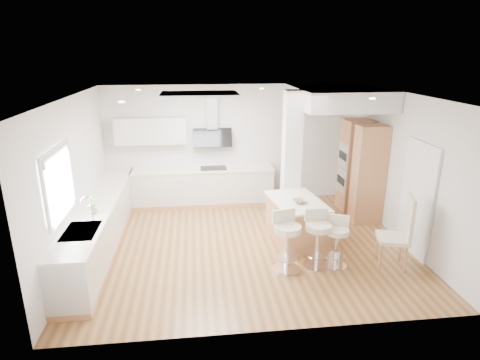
{
  "coord_description": "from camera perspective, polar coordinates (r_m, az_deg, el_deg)",
  "views": [
    {
      "loc": [
        -0.91,
        -6.85,
        3.53
      ],
      "look_at": [
        -0.08,
        0.4,
        1.17
      ],
      "focal_mm": 30.0,
      "sensor_mm": 36.0,
      "label": 1
    }
  ],
  "objects": [
    {
      "name": "ground",
      "position": [
        7.76,
        0.92,
        -9.16
      ],
      "size": [
        6.0,
        6.0,
        0.0
      ],
      "primitive_type": "plane",
      "color": "olive",
      "rests_on": "ground"
    },
    {
      "name": "ceiling",
      "position": [
        7.76,
        0.92,
        -9.16
      ],
      "size": [
        6.0,
        5.0,
        0.02
      ],
      "primitive_type": "cube",
      "color": "silver",
      "rests_on": "ground"
    },
    {
      "name": "wall_back",
      "position": [
        9.63,
        -0.97,
        5.14
      ],
      "size": [
        6.0,
        0.04,
        2.8
      ],
      "primitive_type": "cube",
      "color": "silver",
      "rests_on": "ground"
    },
    {
      "name": "wall_left",
      "position": [
        7.47,
        -22.49,
        -0.06
      ],
      "size": [
        0.04,
        5.0,
        2.8
      ],
      "primitive_type": "cube",
      "color": "silver",
      "rests_on": "ground"
    },
    {
      "name": "wall_right",
      "position": [
        8.17,
        22.33,
        1.42
      ],
      "size": [
        0.04,
        5.0,
        2.8
      ],
      "primitive_type": "cube",
      "color": "silver",
      "rests_on": "ground"
    },
    {
      "name": "skylight",
      "position": [
        7.49,
        -5.73,
        12.0
      ],
      "size": [
        4.1,
        2.1,
        0.06
      ],
      "color": "white",
      "rests_on": "ground"
    },
    {
      "name": "window_left",
      "position": [
        6.55,
        -24.43,
        -0.02
      ],
      "size": [
        0.06,
        1.28,
        1.07
      ],
      "color": "white",
      "rests_on": "ground"
    },
    {
      "name": "doorway_right",
      "position": [
        7.78,
        23.87,
        -2.67
      ],
      "size": [
        0.05,
        1.0,
        2.1
      ],
      "color": "#473F38",
      "rests_on": "ground"
    },
    {
      "name": "counter_left",
      "position": [
        7.92,
        -19.16,
        -5.96
      ],
      "size": [
        0.63,
        4.5,
        1.35
      ],
      "color": "tan",
      "rests_on": "ground"
    },
    {
      "name": "counter_back",
      "position": [
        9.51,
        -6.28,
        0.45
      ],
      "size": [
        3.62,
        0.63,
        2.5
      ],
      "color": "tan",
      "rests_on": "ground"
    },
    {
      "name": "pillar",
      "position": [
        8.32,
        7.31,
        2.93
      ],
      "size": [
        0.35,
        0.35,
        2.8
      ],
      "color": "white",
      "rests_on": "ground"
    },
    {
      "name": "soffit",
      "position": [
        8.83,
        13.7,
        11.37
      ],
      "size": [
        1.78,
        2.2,
        0.4
      ],
      "color": "silver",
      "rests_on": "ground"
    },
    {
      "name": "oven_column",
      "position": [
        9.18,
        16.73,
        1.46
      ],
      "size": [
        0.63,
        1.21,
        2.1
      ],
      "color": "tan",
      "rests_on": "ground"
    },
    {
      "name": "peninsula",
      "position": [
        7.84,
        7.96,
        -5.68
      ],
      "size": [
        1.06,
        1.46,
        0.89
      ],
      "rotation": [
        0.0,
        0.0,
        0.13
      ],
      "color": "tan",
      "rests_on": "ground"
    },
    {
      "name": "bar_stool_a",
      "position": [
        6.72,
        6.67,
        -8.22
      ],
      "size": [
        0.56,
        0.56,
        1.04
      ],
      "rotation": [
        0.0,
        0.0,
        0.23
      ],
      "color": "silver",
      "rests_on": "ground"
    },
    {
      "name": "bar_stool_b",
      "position": [
        6.92,
        10.98,
        -7.82
      ],
      "size": [
        0.45,
        0.45,
        1.0
      ],
      "rotation": [
        0.0,
        0.0,
        0.0
      ],
      "color": "silver",
      "rests_on": "ground"
    },
    {
      "name": "bar_stool_c",
      "position": [
        7.02,
        13.6,
        -8.17
      ],
      "size": [
        0.53,
        0.53,
        0.9
      ],
      "rotation": [
        0.0,
        0.0,
        -0.42
      ],
      "color": "silver",
      "rests_on": "ground"
    },
    {
      "name": "dining_chair",
      "position": [
        7.24,
        21.91,
        -6.6
      ],
      "size": [
        0.62,
        0.62,
        1.28
      ],
      "rotation": [
        0.0,
        0.0,
        -0.29
      ],
      "color": "beige",
      "rests_on": "ground"
    }
  ]
}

